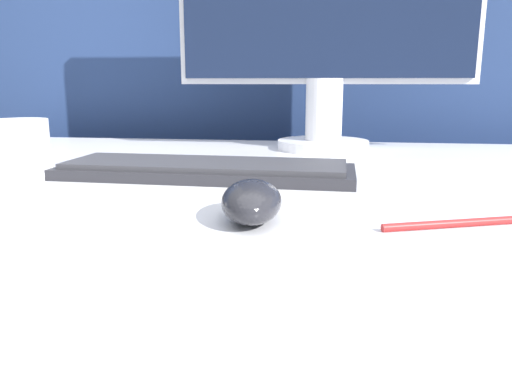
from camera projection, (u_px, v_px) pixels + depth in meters
partition_panel at (285, 193)px, 1.39m from camera, size 5.00×0.03×1.22m
computer_mouse_near at (252, 201)px, 0.51m from camera, size 0.07×0.12×0.04m
keyboard at (206, 169)px, 0.75m from camera, size 0.45×0.16×0.02m
monitor at (327, 4)px, 1.01m from camera, size 0.61×0.19×0.54m
mug at (21, 146)px, 0.79m from camera, size 0.09×0.09×0.08m
pen at (452, 224)px, 0.49m from camera, size 0.14×0.06×0.01m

